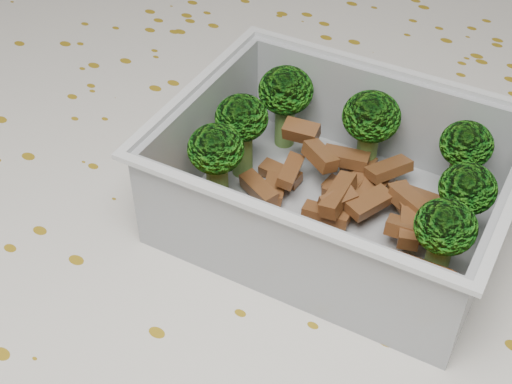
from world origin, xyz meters
The scene contains 6 objects.
dining_table centered at (0.00, 0.00, 0.67)m, with size 1.40×0.90×0.75m.
tablecloth centered at (0.00, 0.00, 0.72)m, with size 1.46×0.96×0.19m.
lunch_container centered at (0.02, 0.02, 0.78)m, with size 0.19×0.16×0.06m.
broccoli_florets centered at (0.02, 0.04, 0.80)m, with size 0.16×0.11×0.05m.
meat_pile centered at (0.03, 0.04, 0.77)m, with size 0.12×0.07×0.03m.
sausage centered at (0.03, -0.02, 0.78)m, with size 0.16×0.04×0.02m.
Camera 1 is at (0.15, -0.24, 1.04)m, focal length 50.00 mm.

